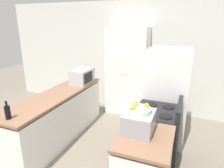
# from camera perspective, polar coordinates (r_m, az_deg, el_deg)

# --- Properties ---
(wall_back) EXTENTS (7.00, 0.06, 2.60)m
(wall_back) POSITION_cam_1_polar(r_m,az_deg,el_deg) (4.88, 6.29, 7.52)
(wall_back) COLOR silver
(wall_back) RESTS_ON ground_plane
(counter_left) EXTENTS (0.60, 2.36, 0.90)m
(counter_left) POSITION_cam_1_polar(r_m,az_deg,el_deg) (3.88, -15.06, -9.11)
(counter_left) COLOR silver
(counter_left) RESTS_ON ground_plane
(pantry_cabinet) EXTENTS (0.94, 0.50, 2.02)m
(pantry_cabinet) POSITION_cam_1_polar(r_m,az_deg,el_deg) (4.69, 4.32, 3.56)
(pantry_cabinet) COLOR white
(pantry_cabinet) RESTS_ON ground_plane
(stove) EXTENTS (0.66, 0.71, 1.06)m
(stove) POSITION_cam_1_polar(r_m,az_deg,el_deg) (3.20, 12.51, -14.56)
(stove) COLOR black
(stove) RESTS_ON ground_plane
(refrigerator) EXTENTS (0.74, 0.72, 1.70)m
(refrigerator) POSITION_cam_1_polar(r_m,az_deg,el_deg) (3.70, 15.38, -3.44)
(refrigerator) COLOR white
(refrigerator) RESTS_ON ground_plane
(microwave) EXTENTS (0.34, 0.53, 0.29)m
(microwave) POSITION_cam_1_polar(r_m,az_deg,el_deg) (4.20, -8.53, 2.19)
(microwave) COLOR #B2B2B7
(microwave) RESTS_ON counter_left
(wine_bottle) EXTENTS (0.07, 0.07, 0.25)m
(wine_bottle) POSITION_cam_1_polar(r_m,az_deg,el_deg) (2.97, -27.67, -7.11)
(wine_bottle) COLOR black
(wine_bottle) RESTS_ON counter_left
(toaster_oven) EXTENTS (0.34, 0.40, 0.24)m
(toaster_oven) POSITION_cam_1_polar(r_m,az_deg,el_deg) (2.37, 7.68, -10.68)
(toaster_oven) COLOR #939399
(toaster_oven) RESTS_ON counter_right
(fruit_bowl) EXTENTS (0.27, 0.27, 0.09)m
(fruit_bowl) POSITION_cam_1_polar(r_m,az_deg,el_deg) (2.33, 7.83, -7.15)
(fruit_bowl) COLOR silver
(fruit_bowl) RESTS_ON toaster_oven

